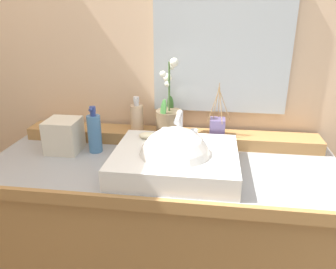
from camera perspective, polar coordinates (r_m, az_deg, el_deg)
wall_back at (r=1.52m, az=1.30°, el=15.09°), size 3.01×0.20×2.46m
vanity_cabinet at (r=1.49m, az=-0.80°, el=-19.26°), size 1.35×0.56×0.84m
back_ledge at (r=1.44m, az=0.32°, el=-0.38°), size 1.27×0.12×0.05m
sink_basin at (r=1.18m, az=1.26°, el=-4.80°), size 0.44×0.38×0.29m
soap_bar at (r=1.28m, az=-3.53°, el=-0.19°), size 0.07×0.04×0.02m
potted_plant at (r=1.38m, az=0.20°, el=3.16°), size 0.11×0.11×0.32m
soap_dispenser at (r=1.44m, az=-5.46°, el=3.18°), size 0.06×0.06×0.15m
reed_diffuser at (r=1.38m, az=8.59°, el=1.39°), size 0.10×0.07×0.22m
lotion_bottle at (r=1.36m, az=-12.70°, el=0.30°), size 0.05×0.06×0.19m
tissue_box at (r=1.40m, az=-17.71°, el=-0.16°), size 0.13×0.13×0.13m
mirror at (r=1.40m, az=9.31°, el=14.63°), size 0.56×0.02×0.54m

